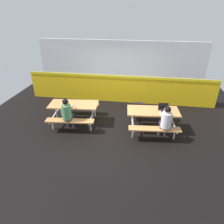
# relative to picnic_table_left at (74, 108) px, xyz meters

# --- Properties ---
(ground_plane) EXTENTS (10.00, 10.00, 0.02)m
(ground_plane) POSITION_rel_picnic_table_left_xyz_m (1.36, -0.18, -0.58)
(ground_plane) COLOR black
(accent_backdrop) EXTENTS (8.00, 0.14, 2.60)m
(accent_backdrop) POSITION_rel_picnic_table_left_xyz_m (1.36, 2.07, 0.67)
(accent_backdrop) COLOR yellow
(accent_backdrop) RESTS_ON ground
(picnic_table_left) EXTENTS (1.73, 1.69, 0.74)m
(picnic_table_left) POSITION_rel_picnic_table_left_xyz_m (0.00, 0.00, 0.00)
(picnic_table_left) COLOR tan
(picnic_table_left) RESTS_ON ground
(picnic_table_right) EXTENTS (1.73, 1.69, 0.74)m
(picnic_table_right) POSITION_rel_picnic_table_left_xyz_m (2.73, -0.07, 0.00)
(picnic_table_right) COLOR tan
(picnic_table_right) RESTS_ON ground
(student_nearer) EXTENTS (0.39, 0.53, 1.21)m
(student_nearer) POSITION_rel_picnic_table_left_xyz_m (-0.02, -0.56, 0.13)
(student_nearer) COLOR #2D2D38
(student_nearer) RESTS_ON ground
(student_further) EXTENTS (0.39, 0.53, 1.21)m
(student_further) POSITION_rel_picnic_table_left_xyz_m (3.09, -0.60, 0.13)
(student_further) COLOR #2D2D38
(student_further) RESTS_ON ground
(laptop_dark) EXTENTS (0.34, 0.25, 0.22)m
(laptop_dark) POSITION_rel_picnic_table_left_xyz_m (3.05, -0.00, 0.21)
(laptop_dark) COLOR black
(laptop_dark) RESTS_ON picnic_table_right
(backpack_dark) EXTENTS (0.30, 0.22, 0.44)m
(backpack_dark) POSITION_rel_picnic_table_left_xyz_m (2.23, 1.07, -0.36)
(backpack_dark) COLOR black
(backpack_dark) RESTS_ON ground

